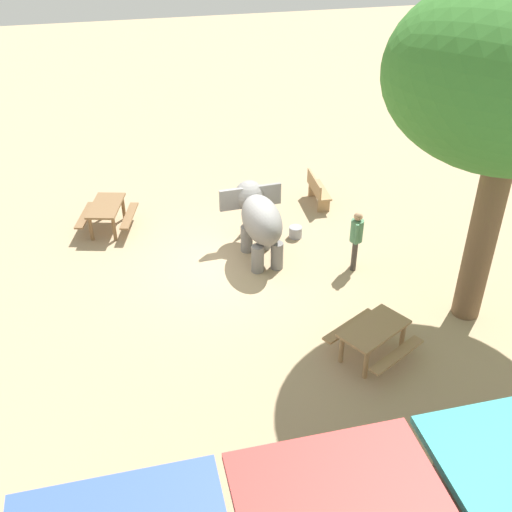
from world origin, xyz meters
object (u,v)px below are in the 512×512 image
at_px(picnic_table_near, 373,335).
at_px(feed_bucket, 295,232).
at_px(wooden_bench, 317,190).
at_px(elephant, 259,217).
at_px(picnic_table_far, 107,211).
at_px(person_handler, 356,236).

relative_size(picnic_table_near, feed_bucket, 5.63).
bearing_deg(feed_bucket, wooden_bench, -124.48).
bearing_deg(wooden_bench, feed_bucket, -31.49).
distance_m(elephant, picnic_table_far, 4.47).
bearing_deg(picnic_table_far, picnic_table_near, -127.23).
bearing_deg(picnic_table_far, feed_bucket, -93.23).
distance_m(picnic_table_far, feed_bucket, 5.31).
bearing_deg(person_handler, picnic_table_far, -6.33).
height_order(picnic_table_near, feed_bucket, picnic_table_near).
bearing_deg(picnic_table_near, picnic_table_far, -80.99).
relative_size(elephant, picnic_table_near, 1.23).
height_order(picnic_table_near, picnic_table_far, same).
bearing_deg(picnic_table_near, wooden_bench, -127.41).
xyz_separation_m(wooden_bench, picnic_table_far, (6.22, 0.08, 0.12)).
height_order(wooden_bench, feed_bucket, wooden_bench).
relative_size(picnic_table_near, picnic_table_far, 1.10).
relative_size(elephant, wooden_bench, 1.76).
distance_m(wooden_bench, picnic_table_near, 6.87).
distance_m(elephant, person_handler, 2.52).
bearing_deg(person_handler, elephant, -5.28).
bearing_deg(feed_bucket, elephant, 26.48).
xyz_separation_m(wooden_bench, picnic_table_near, (1.05, 6.79, 0.12)).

